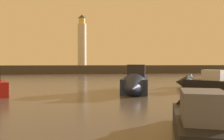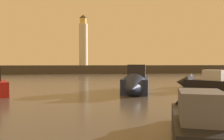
{
  "view_description": "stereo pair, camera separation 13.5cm",
  "coord_description": "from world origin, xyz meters",
  "px_view_note": "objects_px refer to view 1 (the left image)",
  "views": [
    {
      "loc": [
        -3.55,
        -1.59,
        2.63
      ],
      "look_at": [
        -1.25,
        15.74,
        2.09
      ],
      "focal_mm": 38.06,
      "sensor_mm": 36.0,
      "label": 1
    },
    {
      "loc": [
        -3.42,
        -1.6,
        2.63
      ],
      "look_at": [
        -1.25,
        15.74,
        2.09
      ],
      "focal_mm": 38.06,
      "sensor_mm": 36.0,
      "label": 2
    }
  ],
  "objects_px": {
    "motorboat_2": "(196,118)",
    "motorboat_4": "(200,82)",
    "motorboat_0": "(135,84)",
    "lighthouse": "(82,41)"
  },
  "relations": [
    {
      "from": "lighthouse",
      "to": "motorboat_0",
      "type": "height_order",
      "value": "lighthouse"
    },
    {
      "from": "motorboat_0",
      "to": "motorboat_4",
      "type": "relative_size",
      "value": 1.28
    },
    {
      "from": "motorboat_2",
      "to": "motorboat_4",
      "type": "xyz_separation_m",
      "value": [
        8.11,
        15.02,
        0.03
      ]
    },
    {
      "from": "motorboat_0",
      "to": "motorboat_4",
      "type": "height_order",
      "value": "motorboat_0"
    },
    {
      "from": "motorboat_0",
      "to": "motorboat_4",
      "type": "bearing_deg",
      "value": 22.13
    },
    {
      "from": "motorboat_0",
      "to": "motorboat_4",
      "type": "distance_m",
      "value": 8.28
    },
    {
      "from": "motorboat_2",
      "to": "motorboat_4",
      "type": "relative_size",
      "value": 1.03
    },
    {
      "from": "motorboat_2",
      "to": "motorboat_4",
      "type": "distance_m",
      "value": 17.07
    },
    {
      "from": "motorboat_2",
      "to": "motorboat_4",
      "type": "bearing_deg",
      "value": 61.63
    },
    {
      "from": "lighthouse",
      "to": "motorboat_2",
      "type": "bearing_deg",
      "value": -85.61
    }
  ]
}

